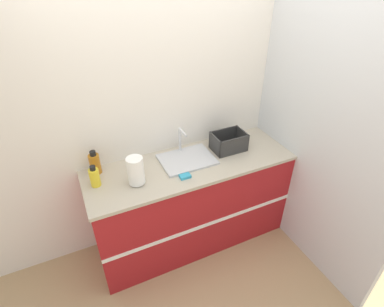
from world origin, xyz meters
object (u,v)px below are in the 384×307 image
(sink, at_px, (187,158))
(paper_towel_roll, at_px, (136,171))
(bottle_yellow, at_px, (95,177))
(dish_rack, at_px, (229,143))
(bottle_amber, at_px, (95,163))

(sink, relative_size, paper_towel_roll, 1.96)
(paper_towel_roll, xyz_separation_m, bottle_yellow, (-0.30, 0.11, -0.04))
(dish_rack, distance_m, bottle_amber, 1.20)
(bottle_amber, bearing_deg, bottle_yellow, -101.37)
(dish_rack, bearing_deg, bottle_yellow, -179.32)
(paper_towel_roll, bearing_deg, bottle_yellow, 159.41)
(sink, bearing_deg, paper_towel_roll, -165.39)
(bottle_amber, bearing_deg, dish_rack, -7.35)
(paper_towel_roll, xyz_separation_m, dish_rack, (0.92, 0.13, -0.06))
(paper_towel_roll, distance_m, bottle_amber, 0.39)
(sink, height_order, bottle_amber, sink)
(dish_rack, height_order, bottle_amber, bottle_amber)
(sink, bearing_deg, bottle_amber, 168.67)
(paper_towel_roll, relative_size, dish_rack, 0.79)
(bottle_amber, xyz_separation_m, bottle_yellow, (-0.03, -0.17, -0.01))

